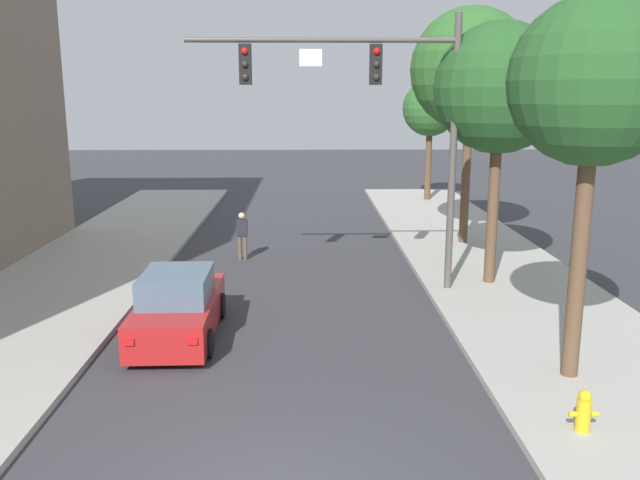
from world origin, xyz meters
The scene contains 8 objects.
traffic_signal_mast centered at (2.51, 9.97, 5.38)m, with size 7.31×0.38×7.50m.
car_lead_red centered at (-2.41, 6.58, 0.72)m, with size 1.89×4.27×1.60m.
pedestrian_crossing_road centered at (-1.62, 13.97, 0.91)m, with size 0.36×0.22×1.64m.
fire_hydrant centered at (5.08, 1.71, 0.51)m, with size 0.48×0.24×0.72m.
street_tree_nearest centered at (5.74, 3.94, 5.74)m, with size 3.08×3.08×7.18m.
street_tree_second centered at (5.95, 10.57, 5.70)m, with size 3.64×3.64×7.40m.
street_tree_third centered at (6.44, 15.94, 6.40)m, with size 4.32×4.32×8.44m.
street_tree_farthest centered at (6.94, 26.21, 4.81)m, with size 2.84×2.84×6.13m.
Camera 1 is at (0.57, -8.11, 5.56)m, focal length 37.13 mm.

